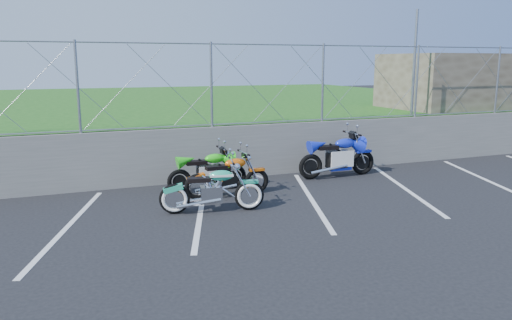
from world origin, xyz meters
name	(u,v)px	position (x,y,z in m)	size (l,w,h in m)	color
ground	(216,227)	(0.00, 0.00, 0.00)	(90.00, 90.00, 0.00)	black
retaining_wall	(172,156)	(0.00, 3.50, 0.65)	(30.00, 0.22, 1.30)	slate
grass_field	(121,115)	(0.00, 13.50, 0.65)	(30.00, 20.00, 1.30)	#1D5115
stone_building	(461,81)	(10.50, 5.50, 2.20)	(5.00, 3.00, 1.80)	brown
chain_link_fence	(170,86)	(0.00, 3.50, 2.30)	(28.00, 0.03, 2.00)	gray
sign_pole	(414,63)	(7.20, 3.90, 2.80)	(0.08, 0.08, 3.00)	gray
parking_lines	(258,205)	(1.20, 1.00, 0.00)	(18.29, 4.31, 0.01)	silver
cruiser_turquoise	(214,191)	(0.23, 0.88, 0.40)	(2.00, 0.63, 1.00)	black
naked_orange	(229,178)	(0.86, 1.84, 0.40)	(1.89, 0.64, 0.94)	black
sportbike_green	(209,173)	(0.59, 2.46, 0.41)	(1.83, 0.65, 0.95)	black
sportbike_blue	(338,158)	(4.00, 2.60, 0.47)	(2.12, 0.76, 1.10)	black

